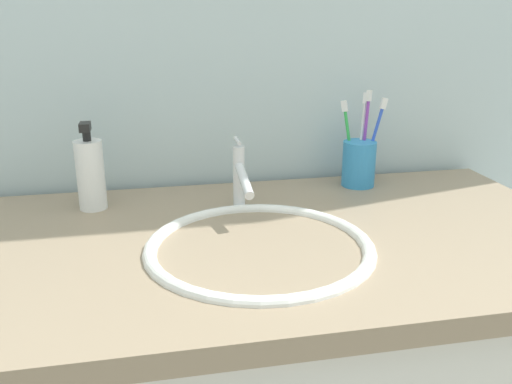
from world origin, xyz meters
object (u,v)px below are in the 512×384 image
faucet (241,177)px  toothbrush_purple (365,131)px  toothbrush_green (349,137)px  soap_dispenser (90,173)px  toothbrush_blue (374,136)px  toothbrush_cup (359,164)px  toothbrush_white (362,132)px

faucet → toothbrush_purple: bearing=21.8°
toothbrush_green → soap_dispenser: (-0.56, -0.06, -0.04)m
soap_dispenser → faucet: bearing=-13.8°
toothbrush_green → toothbrush_blue: toothbrush_blue is taller
toothbrush_cup → toothbrush_blue: 0.07m
faucet → soap_dispenser: (-0.29, 0.07, 0.00)m
toothbrush_green → toothbrush_white: toothbrush_white is taller
toothbrush_green → toothbrush_blue: (0.05, -0.02, 0.00)m
toothbrush_green → soap_dispenser: bearing=-174.3°
toothbrush_blue → toothbrush_purple: bearing=150.1°
toothbrush_cup → toothbrush_white: size_ratio=0.51×
toothbrush_cup → toothbrush_blue: toothbrush_blue is taller
toothbrush_green → toothbrush_blue: 0.06m
toothbrush_purple → toothbrush_white: (-0.01, 0.01, -0.00)m
toothbrush_green → soap_dispenser: toothbrush_green is taller
toothbrush_white → toothbrush_blue: toothbrush_white is taller
toothbrush_white → soap_dispenser: toothbrush_white is taller
faucet → toothbrush_white: toothbrush_white is taller
toothbrush_green → faucet: bearing=-154.7°
toothbrush_cup → toothbrush_green: bearing=139.2°
toothbrush_purple → toothbrush_blue: (0.02, -0.01, -0.01)m
toothbrush_white → soap_dispenser: (-0.59, -0.06, -0.05)m
faucet → soap_dispenser: soap_dispenser is taller
toothbrush_purple → soap_dispenser: 0.60m
toothbrush_blue → faucet: bearing=-160.9°
toothbrush_cup → toothbrush_green: toothbrush_green is taller
soap_dispenser → toothbrush_green: bearing=5.7°
toothbrush_cup → toothbrush_purple: bearing=39.0°
faucet → toothbrush_purple: (0.31, 0.12, 0.05)m
toothbrush_white → toothbrush_blue: (0.02, -0.02, -0.01)m
toothbrush_purple → toothbrush_cup: bearing=-141.0°
toothbrush_white → toothbrush_green: bearing=-176.5°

